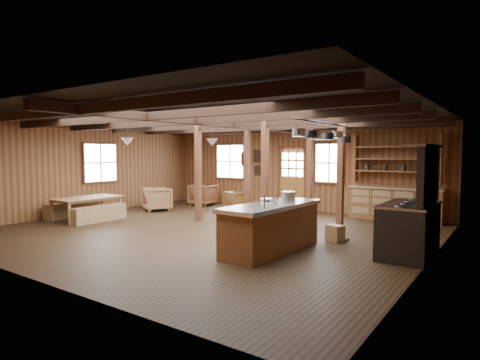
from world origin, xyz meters
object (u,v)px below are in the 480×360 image
at_px(armchair_c, 157,199).
at_px(commercial_range, 412,221).
at_px(kitchen_island, 271,227).
at_px(dining_table, 88,209).
at_px(armchair_a, 203,195).
at_px(armchair_b, 237,200).

bearing_deg(armchair_c, commercial_range, -160.28).
relative_size(kitchen_island, commercial_range, 1.21).
height_order(dining_table, armchair_a, armchair_a).
height_order(commercial_range, armchair_c, commercial_range).
bearing_deg(kitchen_island, armchair_b, 134.49).
relative_size(dining_table, armchair_c, 2.16).
relative_size(kitchen_island, armchair_b, 3.63).
xyz_separation_m(commercial_range, armchair_a, (-7.88, 3.37, -0.28)).
bearing_deg(armchair_b, armchair_c, 62.82).
xyz_separation_m(armchair_b, armchair_c, (-2.08, -1.64, 0.07)).
xyz_separation_m(commercial_range, armchair_b, (-6.17, 3.08, -0.35)).
height_order(dining_table, armchair_b, dining_table).
height_order(kitchen_island, dining_table, kitchen_island).
bearing_deg(dining_table, kitchen_island, -91.14).
distance_m(dining_table, armchair_a, 4.40).
distance_m(kitchen_island, armchair_c, 6.45).
distance_m(kitchen_island, armchair_a, 7.14).
bearing_deg(dining_table, commercial_range, -83.05).
bearing_deg(commercial_range, armchair_c, 170.04).
xyz_separation_m(kitchen_island, armchair_a, (-5.54, 4.51, -0.09)).
distance_m(commercial_range, armchair_c, 8.38).
relative_size(kitchen_island, armchair_c, 2.97).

